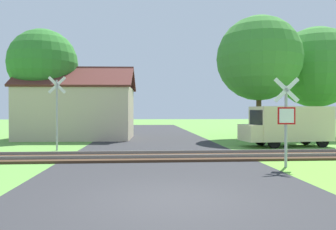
{
  "coord_description": "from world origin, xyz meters",
  "views": [
    {
      "loc": [
        -0.59,
        -7.08,
        1.94
      ],
      "look_at": [
        0.5,
        7.7,
        1.8
      ],
      "focal_mm": 35.0,
      "sensor_mm": 36.0,
      "label": 1
    }
  ],
  "objects_px": {
    "tree_left": "(43,64)",
    "house": "(78,111)",
    "tree_right": "(259,59)",
    "tree_far": "(316,67)",
    "crossing_sign_far": "(57,108)",
    "mail_truck": "(288,124)",
    "stop_sign_near": "(286,117)"
  },
  "relations": [
    {
      "from": "house",
      "to": "crossing_sign_far",
      "type": "bearing_deg",
      "value": -84.36
    },
    {
      "from": "tree_left",
      "to": "mail_truck",
      "type": "xyz_separation_m",
      "value": [
        15.27,
        -6.26,
        -4.15
      ]
    },
    {
      "from": "stop_sign_near",
      "to": "house",
      "type": "xyz_separation_m",
      "value": [
        -9.72,
        12.93,
        0.24
      ]
    },
    {
      "from": "tree_left",
      "to": "crossing_sign_far",
      "type": "bearing_deg",
      "value": -68.64
    },
    {
      "from": "stop_sign_near",
      "to": "tree_right",
      "type": "bearing_deg",
      "value": -95.64
    },
    {
      "from": "tree_far",
      "to": "tree_right",
      "type": "bearing_deg",
      "value": -156.77
    },
    {
      "from": "house",
      "to": "tree_right",
      "type": "relative_size",
      "value": 0.95
    },
    {
      "from": "tree_far",
      "to": "tree_left",
      "type": "bearing_deg",
      "value": -177.3
    },
    {
      "from": "stop_sign_near",
      "to": "crossing_sign_far",
      "type": "relative_size",
      "value": 0.84
    },
    {
      "from": "crossing_sign_far",
      "to": "tree_far",
      "type": "xyz_separation_m",
      "value": [
        17.96,
        8.3,
        3.33
      ]
    },
    {
      "from": "stop_sign_near",
      "to": "tree_left",
      "type": "distance_m",
      "value": 18.14
    },
    {
      "from": "tree_right",
      "to": "mail_truck",
      "type": "xyz_separation_m",
      "value": [
        -0.08,
        -4.89,
        -4.49
      ]
    },
    {
      "from": "crossing_sign_far",
      "to": "stop_sign_near",
      "type": "bearing_deg",
      "value": -35.39
    },
    {
      "from": "crossing_sign_far",
      "to": "mail_truck",
      "type": "relative_size",
      "value": 0.74
    },
    {
      "from": "tree_right",
      "to": "tree_far",
      "type": "relative_size",
      "value": 1.01
    },
    {
      "from": "tree_right",
      "to": "tree_far",
      "type": "height_order",
      "value": "tree_right"
    },
    {
      "from": "stop_sign_near",
      "to": "tree_left",
      "type": "height_order",
      "value": "tree_left"
    },
    {
      "from": "tree_far",
      "to": "stop_sign_near",
      "type": "bearing_deg",
      "value": -121.82
    },
    {
      "from": "tree_left",
      "to": "mail_truck",
      "type": "relative_size",
      "value": 1.55
    },
    {
      "from": "crossing_sign_far",
      "to": "mail_truck",
      "type": "height_order",
      "value": "crossing_sign_far"
    },
    {
      "from": "house",
      "to": "tree_far",
      "type": "relative_size",
      "value": 0.96
    },
    {
      "from": "house",
      "to": "tree_left",
      "type": "bearing_deg",
      "value": -178.16
    },
    {
      "from": "tree_right",
      "to": "tree_far",
      "type": "bearing_deg",
      "value": 23.23
    },
    {
      "from": "house",
      "to": "tree_left",
      "type": "height_order",
      "value": "tree_left"
    },
    {
      "from": "crossing_sign_far",
      "to": "tree_right",
      "type": "height_order",
      "value": "tree_right"
    },
    {
      "from": "tree_far",
      "to": "mail_truck",
      "type": "distance_m",
      "value": 10.06
    },
    {
      "from": "stop_sign_near",
      "to": "mail_truck",
      "type": "bearing_deg",
      "value": -105.14
    },
    {
      "from": "tree_left",
      "to": "house",
      "type": "bearing_deg",
      "value": -0.53
    },
    {
      "from": "crossing_sign_far",
      "to": "tree_left",
      "type": "relative_size",
      "value": 0.47
    },
    {
      "from": "crossing_sign_far",
      "to": "mail_truck",
      "type": "bearing_deg",
      "value": 0.7
    },
    {
      "from": "stop_sign_near",
      "to": "crossing_sign_far",
      "type": "height_order",
      "value": "crossing_sign_far"
    },
    {
      "from": "crossing_sign_far",
      "to": "house",
      "type": "relative_size",
      "value": 0.45
    }
  ]
}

